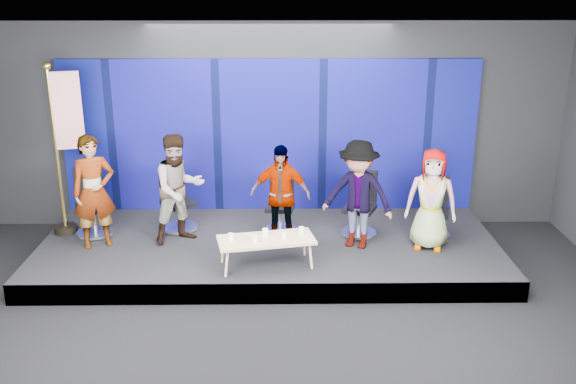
# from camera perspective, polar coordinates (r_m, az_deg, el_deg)

# --- Properties ---
(ground) EXTENTS (10.00, 10.00, 0.00)m
(ground) POSITION_cam_1_polar(r_m,az_deg,el_deg) (7.87, -1.92, -13.45)
(ground) COLOR black
(ground) RESTS_ON ground
(room_walls) EXTENTS (10.02, 8.02, 3.51)m
(room_walls) POSITION_cam_1_polar(r_m,az_deg,el_deg) (6.89, -2.13, 3.93)
(room_walls) COLOR black
(room_walls) RESTS_ON ground
(riser) EXTENTS (7.00, 3.00, 0.30)m
(riser) POSITION_cam_1_polar(r_m,az_deg,el_deg) (10.01, -1.66, -5.09)
(riser) COLOR black
(riser) RESTS_ON ground
(backdrop) EXTENTS (7.00, 0.08, 2.60)m
(backdrop) POSITION_cam_1_polar(r_m,az_deg,el_deg) (10.92, -1.62, 4.98)
(backdrop) COLOR #070D53
(backdrop) RESTS_ON riser
(chair_a) EXTENTS (0.79, 0.79, 1.06)m
(chair_a) POSITION_cam_1_polar(r_m,az_deg,el_deg) (10.53, -16.95, -1.79)
(chair_a) COLOR silver
(chair_a) RESTS_ON riser
(panelist_a) EXTENTS (0.74, 0.63, 1.71)m
(panelist_a) POSITION_cam_1_polar(r_m,az_deg,el_deg) (9.89, -16.87, 0.02)
(panelist_a) COLOR black
(panelist_a) RESTS_ON riser
(chair_b) EXTENTS (0.80, 0.80, 1.04)m
(chair_b) POSITION_cam_1_polar(r_m,az_deg,el_deg) (10.43, -9.76, -1.47)
(chair_b) COLOR silver
(chair_b) RESTS_ON riser
(panelist_b) EXTENTS (1.03, 0.97, 1.68)m
(panelist_b) POSITION_cam_1_polar(r_m,az_deg,el_deg) (9.79, -9.68, 0.29)
(panelist_b) COLOR black
(panelist_b) RESTS_ON riser
(chair_c) EXTENTS (0.61, 0.61, 0.95)m
(chair_c) POSITION_cam_1_polar(r_m,az_deg,el_deg) (10.22, -0.66, -1.78)
(chair_c) COLOR silver
(chair_c) RESTS_ON riser
(panelist_c) EXTENTS (0.95, 0.50, 1.54)m
(panelist_c) POSITION_cam_1_polar(r_m,az_deg,el_deg) (9.59, -0.71, -0.25)
(panelist_c) COLOR black
(panelist_c) RESTS_ON riser
(chair_d) EXTENTS (0.75, 0.75, 1.01)m
(chair_d) POSITION_cam_1_polar(r_m,az_deg,el_deg) (10.14, 6.42, -1.93)
(chair_d) COLOR silver
(chair_d) RESTS_ON riser
(panelist_d) EXTENTS (1.21, 0.97, 1.64)m
(panelist_d) POSITION_cam_1_polar(r_m,az_deg,el_deg) (9.51, 6.24, -0.23)
(panelist_d) COLOR black
(panelist_d) RESTS_ON riser
(chair_e) EXTENTS (0.65, 0.65, 0.94)m
(chair_e) POSITION_cam_1_polar(r_m,az_deg,el_deg) (10.28, 12.86, -2.16)
(chair_e) COLOR silver
(chair_e) RESTS_ON riser
(panelist_e) EXTENTS (0.85, 0.66, 1.53)m
(panelist_e) POSITION_cam_1_polar(r_m,az_deg,el_deg) (9.66, 12.62, -0.64)
(panelist_e) COLOR black
(panelist_e) RESTS_ON riser
(coffee_table) EXTENTS (1.42, 0.82, 0.41)m
(coffee_table) POSITION_cam_1_polar(r_m,az_deg,el_deg) (8.96, -1.95, -4.35)
(coffee_table) COLOR tan
(coffee_table) RESTS_ON riser
(mug_a) EXTENTS (0.08, 0.08, 0.10)m
(mug_a) POSITION_cam_1_polar(r_m,az_deg,el_deg) (8.91, -5.11, -4.00)
(mug_a) COLOR white
(mug_a) RESTS_ON coffee_table
(mug_b) EXTENTS (0.07, 0.07, 0.09)m
(mug_b) POSITION_cam_1_polar(r_m,az_deg,el_deg) (8.83, -2.93, -4.20)
(mug_b) COLOR white
(mug_b) RESTS_ON coffee_table
(mug_c) EXTENTS (0.08, 0.08, 0.10)m
(mug_c) POSITION_cam_1_polar(r_m,az_deg,el_deg) (9.03, -2.04, -3.59)
(mug_c) COLOR white
(mug_c) RESTS_ON coffee_table
(mug_d) EXTENTS (0.07, 0.07, 0.09)m
(mug_d) POSITION_cam_1_polar(r_m,az_deg,el_deg) (8.93, -0.37, -3.89)
(mug_d) COLOR white
(mug_d) RESTS_ON coffee_table
(mug_e) EXTENTS (0.08, 0.08, 0.09)m
(mug_e) POSITION_cam_1_polar(r_m,az_deg,el_deg) (9.11, 1.21, -3.41)
(mug_e) COLOR white
(mug_e) RESTS_ON coffee_table
(flag_stand) EXTENTS (0.61, 0.36, 2.69)m
(flag_stand) POSITION_cam_1_polar(r_m,az_deg,el_deg) (10.40, -19.19, 3.96)
(flag_stand) COLOR black
(flag_stand) RESTS_ON riser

